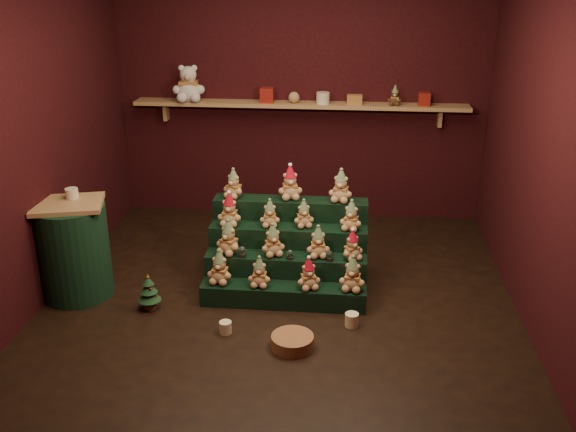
# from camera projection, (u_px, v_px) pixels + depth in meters

# --- Properties ---
(ground) EXTENTS (4.00, 4.00, 0.00)m
(ground) POSITION_uv_depth(u_px,v_px,m) (281.00, 295.00, 5.63)
(ground) COLOR black
(ground) RESTS_ON ground
(back_wall) EXTENTS (4.00, 0.10, 2.80)m
(back_wall) POSITION_uv_depth(u_px,v_px,m) (301.00, 92.00, 7.01)
(back_wall) COLOR black
(back_wall) RESTS_ON ground
(front_wall) EXTENTS (4.00, 0.10, 2.80)m
(front_wall) POSITION_uv_depth(u_px,v_px,m) (236.00, 244.00, 3.22)
(front_wall) COLOR black
(front_wall) RESTS_ON ground
(left_wall) EXTENTS (0.10, 4.00, 2.80)m
(left_wall) POSITION_uv_depth(u_px,v_px,m) (35.00, 134.00, 5.31)
(left_wall) COLOR black
(left_wall) RESTS_ON ground
(right_wall) EXTENTS (0.10, 4.00, 2.80)m
(right_wall) POSITION_uv_depth(u_px,v_px,m) (545.00, 147.00, 4.93)
(right_wall) COLOR black
(right_wall) RESTS_ON ground
(back_shelf) EXTENTS (3.60, 0.26, 0.24)m
(back_shelf) POSITION_uv_depth(u_px,v_px,m) (300.00, 105.00, 6.89)
(back_shelf) COLOR tan
(back_shelf) RESTS_ON ground
(riser_tier_front) EXTENTS (1.40, 0.22, 0.18)m
(riser_tier_front) POSITION_uv_depth(u_px,v_px,m) (283.00, 295.00, 5.44)
(riser_tier_front) COLOR black
(riser_tier_front) RESTS_ON ground
(riser_tier_midfront) EXTENTS (1.40, 0.22, 0.36)m
(riser_tier_midfront) POSITION_uv_depth(u_px,v_px,m) (286.00, 274.00, 5.61)
(riser_tier_midfront) COLOR black
(riser_tier_midfront) RESTS_ON ground
(riser_tier_midback) EXTENTS (1.40, 0.22, 0.54)m
(riser_tier_midback) POSITION_uv_depth(u_px,v_px,m) (288.00, 254.00, 5.78)
(riser_tier_midback) COLOR black
(riser_tier_midback) RESTS_ON ground
(riser_tier_back) EXTENTS (1.40, 0.22, 0.72)m
(riser_tier_back) POSITION_uv_depth(u_px,v_px,m) (291.00, 236.00, 5.95)
(riser_tier_back) COLOR black
(riser_tier_back) RESTS_ON ground
(teddy_0) EXTENTS (0.23, 0.21, 0.29)m
(teddy_0) POSITION_uv_depth(u_px,v_px,m) (220.00, 267.00, 5.41)
(teddy_0) COLOR tan
(teddy_0) RESTS_ON riser_tier_front
(teddy_1) EXTENTS (0.19, 0.17, 0.26)m
(teddy_1) POSITION_uv_depth(u_px,v_px,m) (259.00, 272.00, 5.36)
(teddy_1) COLOR tan
(teddy_1) RESTS_ON riser_tier_front
(teddy_2) EXTENTS (0.24, 0.23, 0.27)m
(teddy_2) POSITION_uv_depth(u_px,v_px,m) (309.00, 274.00, 5.32)
(teddy_2) COLOR tan
(teddy_2) RESTS_ON riser_tier_front
(teddy_3) EXTENTS (0.24, 0.22, 0.30)m
(teddy_3) POSITION_uv_depth(u_px,v_px,m) (353.00, 274.00, 5.29)
(teddy_3) COLOR tan
(teddy_3) RESTS_ON riser_tier_front
(teddy_4) EXTENTS (0.28, 0.27, 0.31)m
(teddy_4) POSITION_uv_depth(u_px,v_px,m) (228.00, 237.00, 5.52)
(teddy_4) COLOR tan
(teddy_4) RESTS_ON riser_tier_midfront
(teddy_5) EXTENTS (0.26, 0.24, 0.28)m
(teddy_5) POSITION_uv_depth(u_px,v_px,m) (273.00, 240.00, 5.50)
(teddy_5) COLOR tan
(teddy_5) RESTS_ON riser_tier_midfront
(teddy_6) EXTENTS (0.23, 0.21, 0.28)m
(teddy_6) POSITION_uv_depth(u_px,v_px,m) (318.00, 242.00, 5.47)
(teddy_6) COLOR tan
(teddy_6) RESTS_ON riser_tier_midfront
(teddy_7) EXTENTS (0.25, 0.24, 0.26)m
(teddy_7) POSITION_uv_depth(u_px,v_px,m) (352.00, 245.00, 5.43)
(teddy_7) COLOR tan
(teddy_7) RESTS_ON riser_tier_midfront
(teddy_8) EXTENTS (0.22, 0.20, 0.30)m
(teddy_8) POSITION_uv_depth(u_px,v_px,m) (229.00, 210.00, 5.66)
(teddy_8) COLOR tan
(teddy_8) RESTS_ON riser_tier_midback
(teddy_9) EXTENTS (0.19, 0.17, 0.25)m
(teddy_9) POSITION_uv_depth(u_px,v_px,m) (270.00, 213.00, 5.64)
(teddy_9) COLOR tan
(teddy_9) RESTS_ON riser_tier_midback
(teddy_10) EXTENTS (0.22, 0.21, 0.25)m
(teddy_10) POSITION_uv_depth(u_px,v_px,m) (304.00, 213.00, 5.64)
(teddy_10) COLOR tan
(teddy_10) RESTS_ON riser_tier_midback
(teddy_11) EXTENTS (0.23, 0.22, 0.27)m
(teddy_11) POSITION_uv_depth(u_px,v_px,m) (351.00, 216.00, 5.56)
(teddy_11) COLOR tan
(teddy_11) RESTS_ON riser_tier_midback
(teddy_12) EXTENTS (0.25, 0.24, 0.27)m
(teddy_12) POSITION_uv_depth(u_px,v_px,m) (234.00, 184.00, 5.81)
(teddy_12) COLOR tan
(teddy_12) RESTS_ON riser_tier_back
(teddy_13) EXTENTS (0.25, 0.24, 0.31)m
(teddy_13) POSITION_uv_depth(u_px,v_px,m) (290.00, 183.00, 5.77)
(teddy_13) COLOR tan
(teddy_13) RESTS_ON riser_tier_back
(teddy_14) EXTENTS (0.24, 0.23, 0.30)m
(teddy_14) POSITION_uv_depth(u_px,v_px,m) (341.00, 186.00, 5.71)
(teddy_14) COLOR tan
(teddy_14) RESTS_ON riser_tier_back
(snow_globe_a) EXTENTS (0.07, 0.07, 0.10)m
(snow_globe_a) POSITION_uv_depth(u_px,v_px,m) (242.00, 252.00, 5.50)
(snow_globe_a) COLOR black
(snow_globe_a) RESTS_ON riser_tier_midfront
(snow_globe_b) EXTENTS (0.06, 0.06, 0.08)m
(snow_globe_b) POSITION_uv_depth(u_px,v_px,m) (290.00, 254.00, 5.47)
(snow_globe_b) COLOR black
(snow_globe_b) RESTS_ON riser_tier_midfront
(snow_globe_c) EXTENTS (0.07, 0.07, 0.09)m
(snow_globe_c) POSITION_uv_depth(u_px,v_px,m) (330.00, 256.00, 5.43)
(snow_globe_c) COLOR black
(snow_globe_c) RESTS_ON riser_tier_midfront
(side_table) EXTENTS (0.66, 0.60, 0.86)m
(side_table) POSITION_uv_depth(u_px,v_px,m) (74.00, 250.00, 5.49)
(side_table) COLOR tan
(side_table) RESTS_ON ground
(table_ornament) EXTENTS (0.11, 0.11, 0.09)m
(table_ornament) POSITION_uv_depth(u_px,v_px,m) (72.00, 193.00, 5.41)
(table_ornament) COLOR beige
(table_ornament) RESTS_ON side_table
(mini_christmas_tree) EXTENTS (0.19, 0.19, 0.33)m
(mini_christmas_tree) POSITION_uv_depth(u_px,v_px,m) (149.00, 292.00, 5.35)
(mini_christmas_tree) COLOR #4D2C1B
(mini_christmas_tree) RESTS_ON ground
(mug_left) EXTENTS (0.10, 0.10, 0.10)m
(mug_left) POSITION_uv_depth(u_px,v_px,m) (225.00, 327.00, 5.04)
(mug_left) COLOR beige
(mug_left) RESTS_ON ground
(mug_right) EXTENTS (0.11, 0.11, 0.11)m
(mug_right) POSITION_uv_depth(u_px,v_px,m) (352.00, 320.00, 5.13)
(mug_right) COLOR beige
(mug_right) RESTS_ON ground
(wicker_basket) EXTENTS (0.43, 0.43, 0.10)m
(wicker_basket) POSITION_uv_depth(u_px,v_px,m) (292.00, 342.00, 4.84)
(wicker_basket) COLOR #94623B
(wicker_basket) RESTS_ON ground
(white_bear) EXTENTS (0.39, 0.36, 0.49)m
(white_bear) POSITION_uv_depth(u_px,v_px,m) (188.00, 79.00, 6.87)
(white_bear) COLOR white
(white_bear) RESTS_ON back_shelf
(brown_bear) EXTENTS (0.15, 0.14, 0.20)m
(brown_bear) POSITION_uv_depth(u_px,v_px,m) (395.00, 96.00, 6.72)
(brown_bear) COLOR #452617
(brown_bear) RESTS_ON back_shelf
(gift_tin_red_a) EXTENTS (0.14, 0.14, 0.16)m
(gift_tin_red_a) POSITION_uv_depth(u_px,v_px,m) (267.00, 95.00, 6.86)
(gift_tin_red_a) COLOR #9F2218
(gift_tin_red_a) RESTS_ON back_shelf
(gift_tin_cream) EXTENTS (0.14, 0.14, 0.12)m
(gift_tin_cream) POSITION_uv_depth(u_px,v_px,m) (323.00, 98.00, 6.81)
(gift_tin_cream) COLOR beige
(gift_tin_cream) RESTS_ON back_shelf
(gift_tin_red_b) EXTENTS (0.12, 0.12, 0.14)m
(gift_tin_red_b) POSITION_uv_depth(u_px,v_px,m) (424.00, 99.00, 6.71)
(gift_tin_red_b) COLOR #9F2218
(gift_tin_red_b) RESTS_ON back_shelf
(shelf_plush_ball) EXTENTS (0.12, 0.12, 0.12)m
(shelf_plush_ball) POSITION_uv_depth(u_px,v_px,m) (294.00, 97.00, 6.84)
(shelf_plush_ball) COLOR tan
(shelf_plush_ball) RESTS_ON back_shelf
(scarf_gift_box) EXTENTS (0.16, 0.10, 0.10)m
(scarf_gift_box) POSITION_uv_depth(u_px,v_px,m) (355.00, 100.00, 6.79)
(scarf_gift_box) COLOR #D5501E
(scarf_gift_box) RESTS_ON back_shelf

